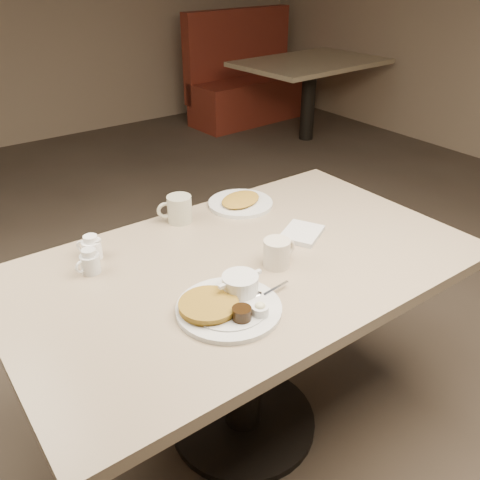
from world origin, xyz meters
TOP-DOWN VIEW (x-y plane):
  - room at (0.00, 0.00)m, footprint 7.04×8.04m
  - diner_table at (0.00, 0.00)m, footprint 1.50×0.90m
  - main_plate at (-0.18, -0.18)m, footprint 0.36×0.30m
  - coffee_mug_near at (0.07, -0.08)m, footprint 0.12×0.09m
  - napkin at (0.27, 0.02)m, footprint 0.19×0.18m
  - coffee_mug_far at (-0.02, 0.37)m, footprint 0.14×0.12m
  - creamer_left at (-0.42, 0.23)m, footprint 0.09×0.07m
  - creamer_right at (-0.38, 0.31)m, footprint 0.08×0.09m
  - hash_plate at (0.24, 0.34)m, footprint 0.33×0.33m
  - booth_back_right at (2.57, 3.29)m, footprint 1.44×1.66m

SIDE VIEW (x-z plane):
  - booth_back_right at x=2.57m, z-range -0.15..0.97m
  - diner_table at x=0.00m, z-range 0.21..0.96m
  - napkin at x=0.27m, z-range 0.75..0.77m
  - hash_plate at x=0.24m, z-range 0.75..0.78m
  - main_plate at x=-0.18m, z-range 0.74..0.81m
  - creamer_right at x=-0.38m, z-range 0.75..0.83m
  - creamer_left at x=-0.42m, z-range 0.75..0.83m
  - coffee_mug_near at x=0.07m, z-range 0.75..0.84m
  - coffee_mug_far at x=-0.02m, z-range 0.75..0.85m
  - room at x=0.00m, z-range -0.02..2.82m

